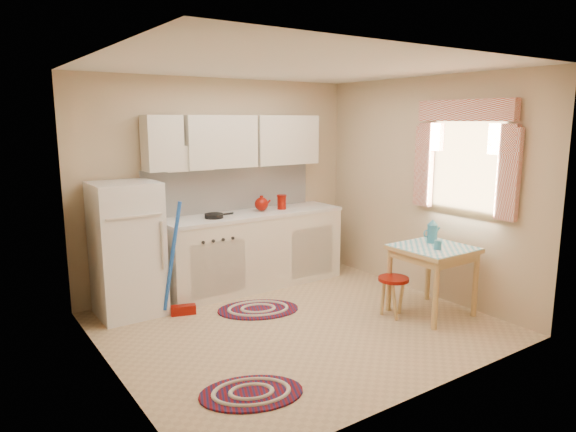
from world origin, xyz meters
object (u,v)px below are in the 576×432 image
(base_cabinets, at_px, (254,251))
(stool, at_px, (393,297))
(table, at_px, (432,280))
(fridge, at_px, (127,249))

(base_cabinets, xyz_separation_m, stool, (0.68, -1.68, -0.23))
(table, bearing_deg, fridge, 145.66)
(fridge, xyz_separation_m, base_cabinets, (1.55, 0.05, -0.26))
(table, xyz_separation_m, stool, (-0.40, 0.17, -0.15))
(table, height_order, stool, table)
(fridge, relative_size, base_cabinets, 0.62)
(stool, bearing_deg, table, -22.77)
(base_cabinets, bearing_deg, fridge, -178.15)
(fridge, distance_m, stool, 2.80)
(fridge, distance_m, table, 3.20)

